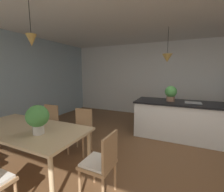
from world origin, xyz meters
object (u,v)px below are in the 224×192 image
at_px(dining_table, 27,131).
at_px(potted_plant_on_island, 171,93).
at_px(chair_far_left, 48,123).
at_px(chair_far_right, 81,129).
at_px(potted_plant_on_table, 38,117).
at_px(kitchen_island, 183,120).
at_px(chair_kitchen_end, 101,162).

bearing_deg(dining_table, potted_plant_on_island, 50.46).
bearing_deg(chair_far_left, chair_far_right, -0.01).
height_order(dining_table, chair_far_right, chair_far_right).
relative_size(chair_far_left, potted_plant_on_island, 2.25).
distance_m(dining_table, potted_plant_on_table, 0.52).
distance_m(dining_table, kitchen_island, 3.41).
distance_m(chair_far_right, potted_plant_on_table, 1.07).
xyz_separation_m(chair_far_right, kitchen_island, (1.90, 1.61, -0.01)).
xyz_separation_m(kitchen_island, potted_plant_on_table, (-1.95, -2.56, 0.51)).
bearing_deg(chair_far_left, potted_plant_on_table, -47.58).
relative_size(dining_table, potted_plant_on_table, 4.74).
bearing_deg(chair_far_right, potted_plant_on_table, -92.98).
xyz_separation_m(chair_kitchen_end, kitchen_island, (0.97, 2.46, -0.01)).
relative_size(chair_kitchen_end, chair_far_right, 1.00).
bearing_deg(potted_plant_on_table, chair_far_left, 132.42).
xyz_separation_m(chair_kitchen_end, potted_plant_on_island, (0.64, 2.46, 0.64)).
bearing_deg(potted_plant_on_table, potted_plant_on_island, 57.53).
xyz_separation_m(chair_far_left, potted_plant_on_island, (2.50, 1.61, 0.64)).
distance_m(dining_table, chair_kitchen_end, 1.40).
height_order(dining_table, kitchen_island, kitchen_island).
height_order(chair_far_left, kitchen_island, kitchen_island).
bearing_deg(potted_plant_on_table, chair_far_right, 87.02).
relative_size(chair_far_left, kitchen_island, 0.37).
height_order(dining_table, potted_plant_on_island, potted_plant_on_island).
height_order(chair_kitchen_end, chair_far_right, same).
relative_size(chair_far_right, potted_plant_on_island, 2.25).
distance_m(kitchen_island, potted_plant_on_table, 3.26).
bearing_deg(kitchen_island, potted_plant_on_island, 180.00).
bearing_deg(chair_far_left, dining_table, -61.52).
height_order(chair_far_left, potted_plant_on_island, potted_plant_on_island).
bearing_deg(potted_plant_on_table, chair_kitchen_end, 5.54).
bearing_deg(potted_plant_on_island, chair_far_left, -147.15).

